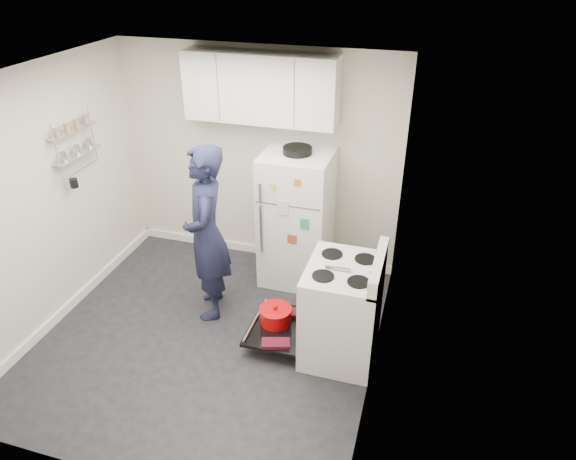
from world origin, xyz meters
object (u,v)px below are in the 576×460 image
(person, at_px, (207,234))
(electric_range, at_px, (341,312))
(open_oven_door, at_px, (277,321))
(refrigerator, at_px, (297,218))

(person, bearing_deg, electric_range, 57.30)
(electric_range, xyz_separation_m, person, (-1.40, 0.25, 0.44))
(open_oven_door, height_order, refrigerator, refrigerator)
(open_oven_door, xyz_separation_m, person, (-0.79, 0.23, 0.71))
(refrigerator, distance_m, person, 1.09)
(open_oven_door, bearing_deg, electric_range, -1.90)
(open_oven_door, relative_size, person, 0.39)
(electric_range, xyz_separation_m, refrigerator, (-0.72, 1.10, 0.29))
(electric_range, bearing_deg, person, 169.76)
(electric_range, distance_m, open_oven_door, 0.67)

